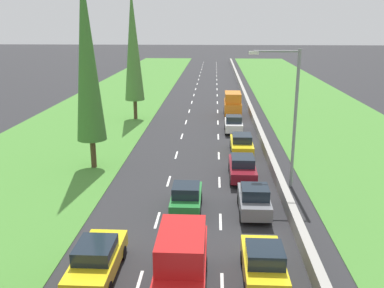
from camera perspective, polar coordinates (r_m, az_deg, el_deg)
ground_plane at (r=61.23m, az=1.77°, el=6.10°), size 300.00×300.00×0.00m
grass_verge_left at (r=62.79m, az=-9.92°, el=6.14°), size 14.00×140.00×0.04m
grass_verge_right at (r=62.59m, az=15.09°, el=5.80°), size 14.00×140.00×0.04m
median_barrier at (r=61.30m, az=7.14°, el=6.40°), size 0.44×120.00×0.85m
lane_markings at (r=61.23m, az=1.77°, el=6.11°), size 3.64×116.00×0.01m
red_van_centre_lane at (r=17.51m, az=-1.34°, el=-15.54°), size 1.96×4.90×2.82m
yellow_hatchback_right_lane at (r=18.70m, az=9.60°, el=-15.56°), size 1.74×3.90×1.72m
green_hatchback_centre_lane at (r=24.60m, az=-0.76°, el=-7.25°), size 1.74×3.90×1.72m
grey_hatchback_right_lane at (r=24.63m, az=8.34°, el=-7.40°), size 1.74×3.90×1.72m
yellow_sedan_left_lane at (r=19.22m, az=-12.67°, el=-14.88°), size 1.82×4.50×1.64m
maroon_sedan_right_lane at (r=29.89m, az=6.77°, el=-3.11°), size 1.82×4.50×1.64m
yellow_sedan_right_lane at (r=35.59m, az=6.67°, el=0.03°), size 1.82×4.50×1.64m
white_hatchback_right_lane at (r=42.39m, az=5.60°, el=2.70°), size 1.74×3.90×1.72m
orange_van_right_lane at (r=49.59m, az=5.48°, el=5.32°), size 1.96×4.90×2.82m
poplar_tree_second at (r=31.32m, az=-13.96°, el=11.46°), size 2.16×2.16×14.51m
poplar_tree_third at (r=47.52m, az=-7.93°, el=13.00°), size 2.16×2.16×14.22m
street_light_mast at (r=27.75m, az=13.06°, el=4.55°), size 3.20×0.28×9.00m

